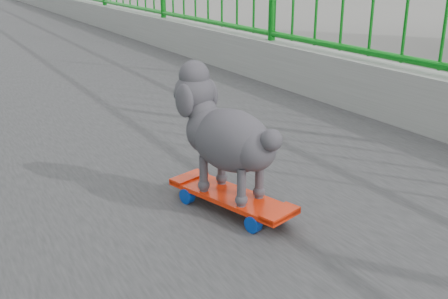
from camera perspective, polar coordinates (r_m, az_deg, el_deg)
railing at (r=3.44m, az=-14.63°, el=8.43°), size 3.00×24.00×1.42m
skateboard at (r=1.88m, az=0.76°, el=-5.31°), size 0.28×0.53×0.07m
poodle at (r=1.81m, az=0.18°, el=1.80°), size 0.29×0.48×0.41m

